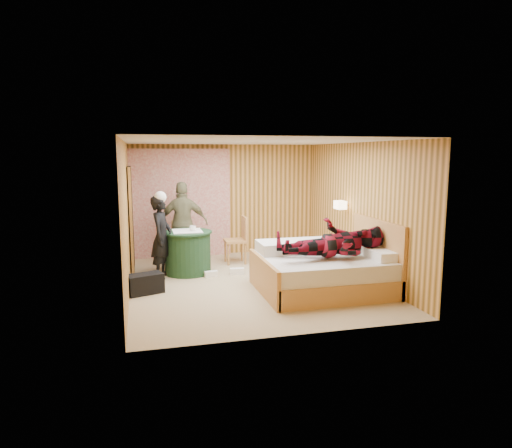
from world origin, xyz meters
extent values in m
cube|color=tan|center=(0.00, 0.00, 0.00)|extent=(4.20, 5.00, 0.01)
cube|color=silver|center=(0.00, 0.00, 2.50)|extent=(4.20, 5.00, 0.01)
cube|color=#E3A557|center=(0.00, 2.50, 1.25)|extent=(4.20, 0.02, 2.50)
cube|color=#E3A557|center=(-2.10, 0.00, 1.25)|extent=(0.02, 5.00, 2.50)
cube|color=#E3A557|center=(2.10, 0.00, 1.25)|extent=(0.02, 5.00, 2.50)
cube|color=beige|center=(-1.00, 2.43, 1.20)|extent=(2.20, 0.08, 2.40)
cube|color=black|center=(-2.06, 1.40, 1.02)|extent=(0.06, 0.90, 2.05)
cylinder|color=gold|center=(2.00, 0.45, 1.30)|extent=(0.18, 0.04, 0.04)
cube|color=beige|center=(1.92, 0.45, 1.30)|extent=(0.18, 0.24, 0.16)
cube|color=tan|center=(1.10, -0.80, 0.16)|extent=(2.15, 1.72, 0.32)
cube|color=white|center=(1.10, -0.80, 0.46)|extent=(2.08, 1.65, 0.27)
cube|color=tan|center=(0.03, -0.80, 0.30)|extent=(0.06, 1.72, 0.60)
cube|color=tan|center=(2.06, -0.80, 0.59)|extent=(0.06, 1.72, 1.18)
cube|color=white|center=(1.94, -1.21, 0.67)|extent=(0.41, 0.59, 0.15)
cube|color=white|center=(1.94, -0.39, 0.67)|extent=(0.41, 0.59, 0.15)
cube|color=white|center=(0.72, -0.32, 0.69)|extent=(1.29, 0.64, 0.19)
cube|color=tan|center=(1.88, 0.14, 0.25)|extent=(0.36, 0.50, 0.50)
cube|color=tan|center=(1.88, 0.14, 0.41)|extent=(0.38, 0.52, 0.03)
cylinder|color=#1F4327|center=(-1.02, 0.92, 0.40)|extent=(0.88, 0.88, 0.80)
cylinder|color=#1F4327|center=(-1.02, 0.92, 0.80)|extent=(0.94, 0.94, 0.03)
cube|color=white|center=(-1.02, 0.92, 0.83)|extent=(0.71, 0.71, 0.01)
cube|color=tan|center=(-1.02, 1.57, 0.45)|extent=(0.48, 0.48, 0.05)
cube|color=tan|center=(-1.05, 1.76, 0.70)|extent=(0.42, 0.11, 0.46)
cylinder|color=tan|center=(-1.16, 1.38, 0.21)|extent=(0.04, 0.04, 0.43)
cylinder|color=tan|center=(-0.88, 1.77, 0.21)|extent=(0.04, 0.04, 0.43)
cube|color=tan|center=(0.03, 1.51, 0.48)|extent=(0.45, 0.45, 0.05)
cube|color=tan|center=(0.24, 1.50, 0.74)|extent=(0.05, 0.45, 0.49)
cylinder|color=tan|center=(-0.15, 1.69, 0.23)|extent=(0.04, 0.04, 0.46)
cylinder|color=tan|center=(0.21, 1.32, 0.23)|extent=(0.04, 0.04, 0.46)
cube|color=black|center=(-1.85, -0.22, 0.16)|extent=(0.65, 0.48, 0.33)
cube|color=white|center=(-0.12, 0.58, 0.06)|extent=(0.28, 0.14, 0.12)
cube|color=white|center=(-0.63, 0.53, 0.05)|extent=(0.26, 0.13, 0.11)
imported|color=black|center=(-1.51, 0.73, 0.77)|extent=(0.54, 0.65, 1.54)
imported|color=#716E4B|center=(-1.02, 1.70, 0.86)|extent=(1.05, 0.52, 1.72)
imported|color=maroon|center=(1.15, -1.00, 1.02)|extent=(0.86, 0.67, 1.77)
imported|color=white|center=(1.88, 0.09, 0.51)|extent=(0.22, 0.26, 0.02)
imported|color=white|center=(1.88, 0.09, 0.53)|extent=(0.25, 0.27, 0.02)
imported|color=white|center=(1.88, 0.27, 0.55)|extent=(0.12, 0.12, 0.09)
imported|color=white|center=(-0.92, 0.87, 0.88)|extent=(0.15, 0.15, 0.10)
camera|label=1|loc=(-1.87, -7.74, 2.29)|focal=32.00mm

